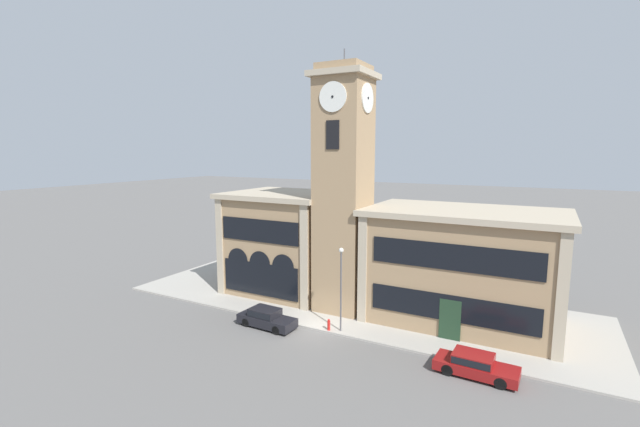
{
  "coord_description": "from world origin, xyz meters",
  "views": [
    {
      "loc": [
        14.91,
        -26.88,
        13.46
      ],
      "look_at": [
        -1.13,
        2.97,
        8.5
      ],
      "focal_mm": 24.0,
      "sensor_mm": 36.0,
      "label": 1
    }
  ],
  "objects": [
    {
      "name": "sidewalk_kerb",
      "position": [
        0.0,
        6.7,
        0.07
      ],
      "size": [
        40.94,
        13.41,
        0.15
      ],
      "color": "#A39E93",
      "rests_on": "ground_plane"
    },
    {
      "name": "clock_tower",
      "position": [
        0.0,
        4.93,
        10.18
      ],
      "size": [
        4.62,
        4.62,
        21.43
      ],
      "color": "#9E7F5B",
      "rests_on": "ground_plane"
    },
    {
      "name": "street_lamp",
      "position": [
        1.9,
        0.61,
        4.25
      ],
      "size": [
        0.36,
        0.36,
        6.34
      ],
      "color": "#4C4C51",
      "rests_on": "sidewalk_kerb"
    },
    {
      "name": "parked_car_near",
      "position": [
        -3.61,
        -1.17,
        0.75
      ],
      "size": [
        4.71,
        1.92,
        1.45
      ],
      "rotation": [
        0.0,
        0.0,
        -0.04
      ],
      "color": "black",
      "rests_on": "ground_plane"
    },
    {
      "name": "fire_hydrant",
      "position": [
        1.07,
        0.26,
        0.57
      ],
      "size": [
        0.22,
        0.22,
        0.87
      ],
      "color": "red",
      "rests_on": "sidewalk_kerb"
    },
    {
      "name": "town_hall_right_wing",
      "position": [
        9.37,
        7.16,
        4.52
      ],
      "size": [
        14.91,
        9.13,
        8.99
      ],
      "color": "#9E7F5B",
      "rests_on": "ground_plane"
    },
    {
      "name": "ground_plane",
      "position": [
        0.0,
        0.0,
        0.0
      ],
      "size": [
        300.0,
        300.0,
        0.0
      ],
      "primitive_type": "plane",
      "color": "#605E5B"
    },
    {
      "name": "town_hall_left_wing",
      "position": [
        -7.15,
        7.16,
        4.81
      ],
      "size": [
        10.48,
        9.13,
        9.57
      ],
      "color": "#9E7F5B",
      "rests_on": "ground_plane"
    },
    {
      "name": "parked_car_mid",
      "position": [
        11.71,
        -1.17,
        0.72
      ],
      "size": [
        4.9,
        2.04,
        1.37
      ],
      "rotation": [
        0.0,
        0.0,
        -0.04
      ],
      "color": "maroon",
      "rests_on": "ground_plane"
    }
  ]
}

